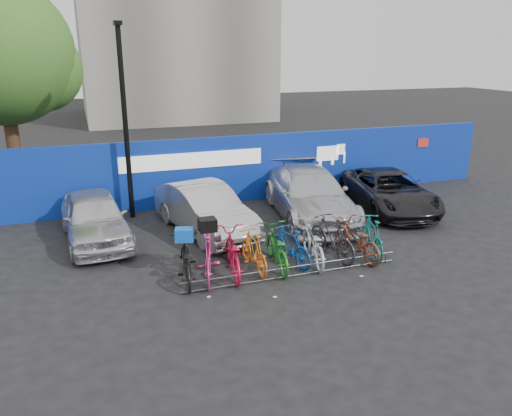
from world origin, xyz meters
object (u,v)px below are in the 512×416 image
car_0 (94,217)px  bike_3 (254,251)px  lamppost (125,118)px  car_1 (205,209)px  bike_4 (276,248)px  car_3 (389,191)px  bike_9 (372,236)px  bike_0 (186,261)px  tree (7,56)px  bike_rack (294,271)px  bike_7 (332,237)px  bike_6 (313,243)px  bike_1 (208,255)px  bike_2 (232,253)px  car_2 (309,194)px  bike_8 (357,239)px  bike_5 (290,246)px

car_0 → bike_3: size_ratio=2.45×
lamppost → car_1: (1.94, -2.19, -2.55)m
car_0 → bike_4: (4.25, -3.44, -0.19)m
car_1 → bike_3: size_ratio=2.55×
car_0 → car_3: size_ratio=0.89×
bike_9 → bike_0: bearing=13.2°
car_1 → tree: bearing=115.8°
bike_rack → bike_7: bike_7 is taller
bike_4 → bike_6: (1.01, -0.00, 0.00)m
bike_1 → bike_7: (3.37, 0.13, -0.03)m
bike_2 → bike_4: (1.16, -0.01, -0.02)m
bike_3 → bike_9: bike_9 is taller
bike_rack → bike_4: bearing=104.0°
car_3 → bike_4: bearing=-139.2°
bike_0 → bike_6: size_ratio=0.97×
bike_3 → car_0: bearing=-45.4°
car_2 → bike_0: size_ratio=2.80×
car_0 → bike_9: (6.97, -3.54, -0.19)m
bike_9 → bike_8: bearing=17.3°
bike_9 → bike_rack: bearing=27.6°
car_1 → bike_4: (1.09, -3.10, -0.20)m
lamppost → car_1: 3.88m
car_1 → bike_8: car_1 is taller
car_1 → bike_2: bearing=-104.3°
car_1 → bike_2: (-0.07, -3.09, -0.18)m
bike_1 → bike_2: size_ratio=0.98×
bike_5 → bike_6: size_ratio=0.82×
car_0 → bike_7: bearing=-34.9°
car_0 → bike_2: 4.62m
bike_2 → bike_3: bike_2 is taller
car_0 → bike_3: car_0 is taller
bike_9 → car_3: bearing=-115.2°
car_3 → car_0: bearing=-171.1°
bike_rack → bike_8: size_ratio=2.88×
bike_2 → bike_5: bike_2 is taller
bike_0 → bike_1: bearing=-179.1°
car_1 → car_0: bearing=160.9°
bike_2 → bike_5: (1.57, 0.06, -0.05)m
car_1 → bike_5: 3.39m
bike_5 → car_3: bearing=-162.8°
bike_3 → bike_2: bearing=-3.3°
tree → bike_6: 13.32m
tree → bike_3: bearing=-59.0°
bike_1 → bike_9: bike_1 is taller
bike_7 → car_2: bearing=-114.6°
bike_6 → car_1: bearing=-45.2°
car_2 → bike_2: bearing=-128.3°
car_1 → bike_7: (2.68, -3.04, -0.14)m
bike_5 → bike_7: bearing=164.8°
bike_5 → bike_7: size_ratio=0.85×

